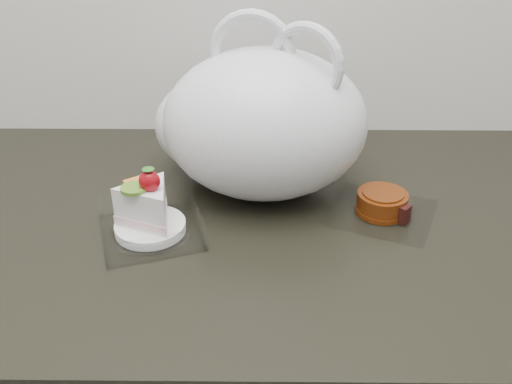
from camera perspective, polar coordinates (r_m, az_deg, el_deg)
name	(u,v)px	position (r m, az deg, el deg)	size (l,w,h in m)	color
cake_tray	(149,216)	(0.80, -10.63, -2.40)	(0.17, 0.17, 0.11)	white
mooncake_wrap	(382,205)	(0.87, 12.53, -1.25)	(0.19, 0.19, 0.04)	white
plastic_bag	(254,123)	(0.87, -0.23, 6.89)	(0.38, 0.33, 0.28)	white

